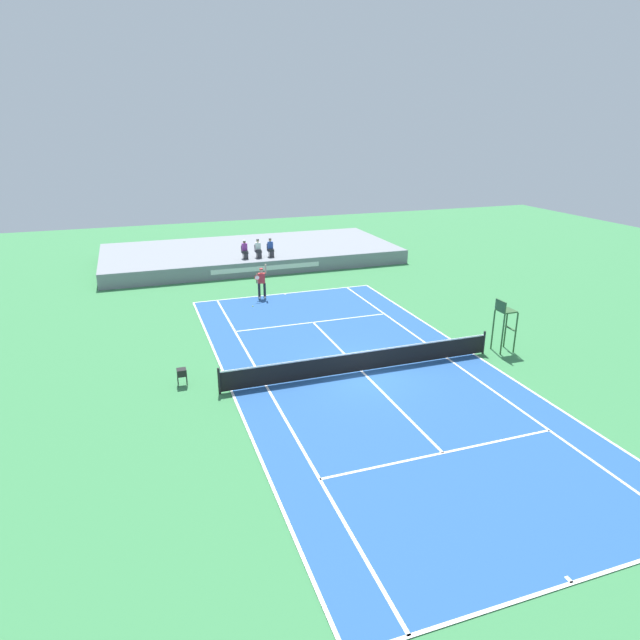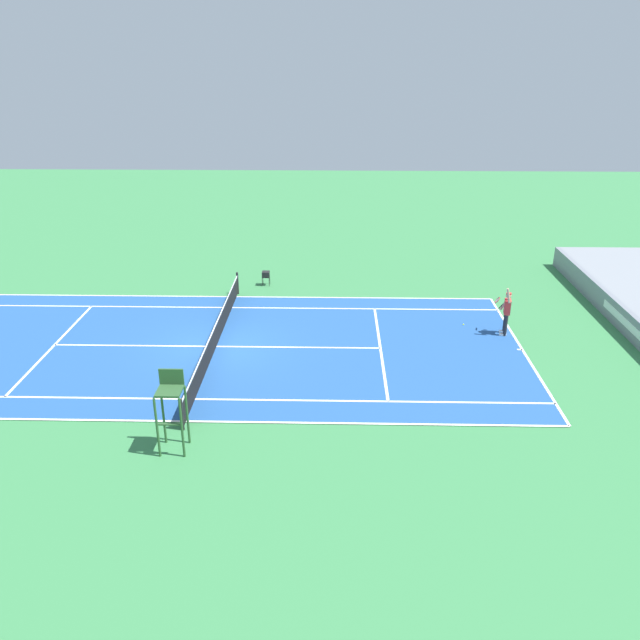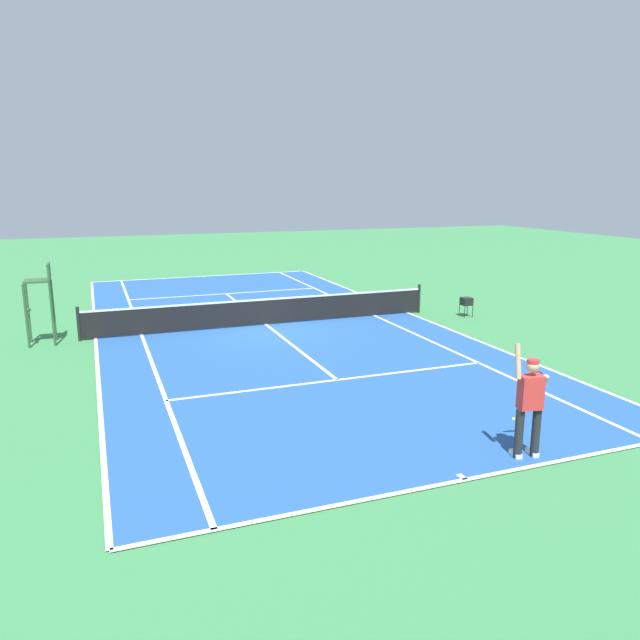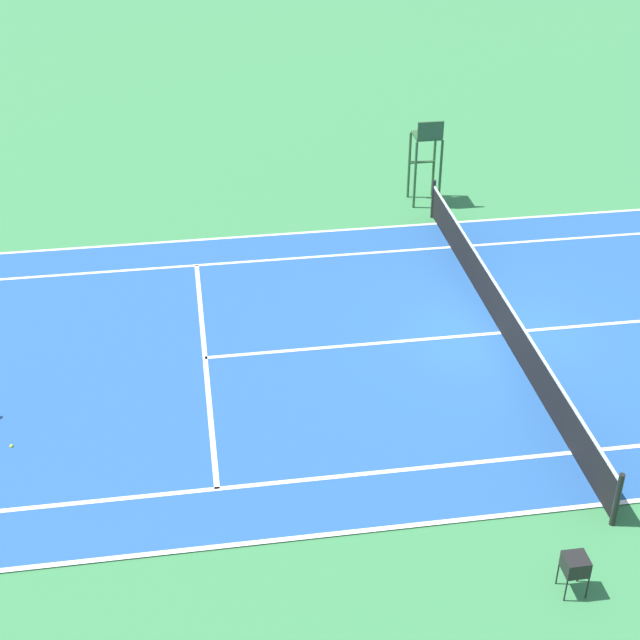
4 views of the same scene
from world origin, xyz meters
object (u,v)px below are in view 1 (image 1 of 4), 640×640
(umpire_chair, at_px, (504,319))
(tennis_ball, at_px, (253,306))
(spectator_seated_0, at_px, (245,250))
(tennis_player, at_px, (262,282))
(ball_hopper, at_px, (182,372))
(spectator_seated_1, at_px, (258,249))
(spectator_seated_2, at_px, (271,248))

(umpire_chair, bearing_deg, tennis_ball, 132.77)
(spectator_seated_0, xyz_separation_m, tennis_ball, (-1.24, -7.69, -1.58))
(tennis_player, height_order, tennis_ball, tennis_player)
(umpire_chair, bearing_deg, ball_hopper, 175.09)
(tennis_ball, relative_size, ball_hopper, 0.10)
(spectator_seated_1, height_order, tennis_ball, spectator_seated_1)
(umpire_chair, bearing_deg, spectator_seated_2, 109.34)
(spectator_seated_1, relative_size, umpire_chair, 0.52)
(spectator_seated_0, xyz_separation_m, spectator_seated_1, (0.95, 0.00, 0.00))
(spectator_seated_2, height_order, ball_hopper, spectator_seated_2)
(spectator_seated_0, bearing_deg, tennis_player, -93.14)
(spectator_seated_2, bearing_deg, tennis_ball, -111.77)
(ball_hopper, bearing_deg, tennis_ball, 61.37)
(tennis_player, distance_m, tennis_ball, 1.98)
(spectator_seated_1, bearing_deg, tennis_ball, -105.87)
(spectator_seated_0, relative_size, spectator_seated_1, 1.00)
(tennis_ball, bearing_deg, ball_hopper, -118.63)
(spectator_seated_1, xyz_separation_m, spectator_seated_2, (0.88, 0.00, 0.00))
(spectator_seated_2, relative_size, umpire_chair, 0.52)
(spectator_seated_0, bearing_deg, spectator_seated_2, 0.00)
(tennis_player, bearing_deg, umpire_chair, -53.92)
(spectator_seated_0, relative_size, spectator_seated_2, 1.00)
(tennis_ball, bearing_deg, umpire_chair, -47.23)
(tennis_ball, distance_m, ball_hopper, 10.08)
(spectator_seated_2, xyz_separation_m, umpire_chair, (6.23, -17.74, -0.06))
(spectator_seated_0, xyz_separation_m, tennis_player, (-0.34, -6.21, -0.62))
(ball_hopper, bearing_deg, tennis_player, 60.97)
(umpire_chair, xyz_separation_m, ball_hopper, (-14.12, 1.21, -0.98))
(spectator_seated_0, relative_size, tennis_ball, 18.60)
(spectator_seated_2, height_order, tennis_ball, spectator_seated_2)
(spectator_seated_0, bearing_deg, umpire_chair, -65.57)
(spectator_seated_1, xyz_separation_m, ball_hopper, (-7.01, -16.52, -1.05))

